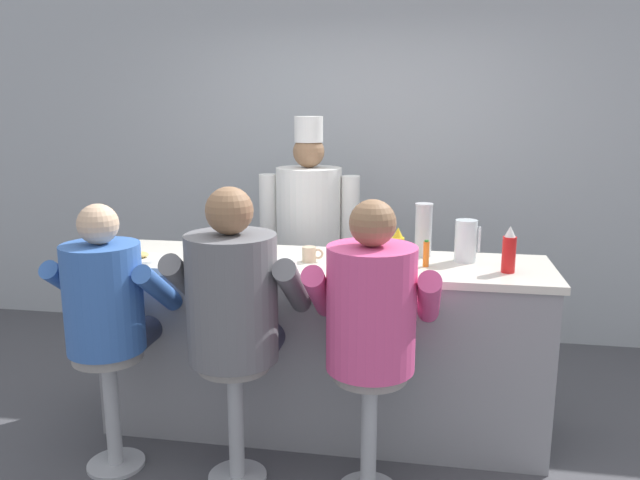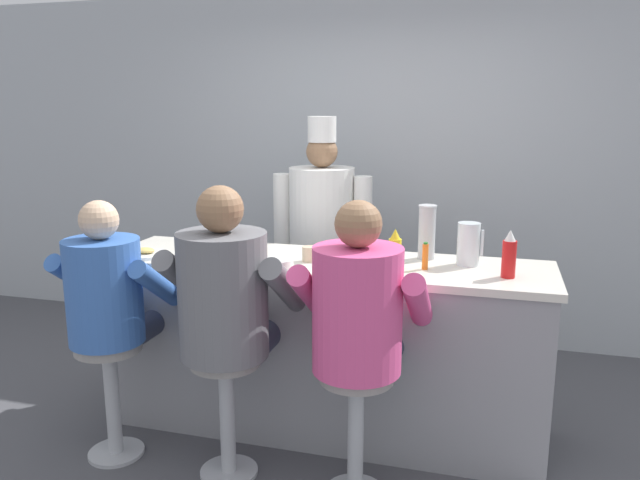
% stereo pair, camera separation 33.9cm
% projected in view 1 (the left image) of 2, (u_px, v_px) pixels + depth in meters
% --- Properties ---
extents(ground_plane, '(20.00, 20.00, 0.00)m').
position_uv_depth(ground_plane, '(312.00, 455.00, 3.34)').
color(ground_plane, '#4C4C51').
extents(wall_back, '(10.00, 0.06, 2.70)m').
position_uv_depth(wall_back, '(357.00, 168.00, 4.94)').
color(wall_back, '#B2B7BC').
rests_on(wall_back, ground_plane).
extents(diner_counter, '(2.48, 0.66, 1.00)m').
position_uv_depth(diner_counter, '(322.00, 345.00, 3.55)').
color(diner_counter, gray).
rests_on(diner_counter, ground_plane).
extents(ketchup_bottle_red, '(0.07, 0.07, 0.24)m').
position_uv_depth(ketchup_bottle_red, '(509.00, 251.00, 3.17)').
color(ketchup_bottle_red, red).
rests_on(ketchup_bottle_red, diner_counter).
extents(mustard_bottle_yellow, '(0.07, 0.07, 0.22)m').
position_uv_depth(mustard_bottle_yellow, '(398.00, 250.00, 3.24)').
color(mustard_bottle_yellow, yellow).
rests_on(mustard_bottle_yellow, diner_counter).
extents(hot_sauce_bottle_orange, '(0.03, 0.03, 0.14)m').
position_uv_depth(hot_sauce_bottle_orange, '(426.00, 254.00, 3.29)').
color(hot_sauce_bottle_orange, orange).
rests_on(hot_sauce_bottle_orange, diner_counter).
extents(water_pitcher_clear, '(0.14, 0.12, 0.23)m').
position_uv_depth(water_pitcher_clear, '(466.00, 241.00, 3.39)').
color(water_pitcher_clear, silver).
rests_on(water_pitcher_clear, diner_counter).
extents(breakfast_plate, '(0.25, 0.25, 0.05)m').
position_uv_depth(breakfast_plate, '(139.00, 258.00, 3.43)').
color(breakfast_plate, white).
rests_on(breakfast_plate, diner_counter).
extents(cereal_bowl, '(0.16, 0.16, 0.05)m').
position_uv_depth(cereal_bowl, '(281.00, 265.00, 3.23)').
color(cereal_bowl, white).
rests_on(cereal_bowl, diner_counter).
extents(coffee_mug_tan, '(0.12, 0.08, 0.08)m').
position_uv_depth(coffee_mug_tan, '(310.00, 254.00, 3.40)').
color(coffee_mug_tan, beige).
rests_on(coffee_mug_tan, diner_counter).
extents(coffee_mug_white, '(0.13, 0.09, 0.08)m').
position_uv_depth(coffee_mug_white, '(357.00, 262.00, 3.25)').
color(coffee_mug_white, white).
rests_on(coffee_mug_white, diner_counter).
extents(cup_stack_steel, '(0.10, 0.10, 0.30)m').
position_uv_depth(cup_stack_steel, '(423.00, 230.00, 3.50)').
color(cup_stack_steel, '#B7BABF').
rests_on(cup_stack_steel, diner_counter).
extents(diner_seated_blue, '(0.58, 0.57, 1.38)m').
position_uv_depth(diner_seated_blue, '(108.00, 306.00, 3.09)').
color(diner_seated_blue, '#B2B5BA').
rests_on(diner_seated_blue, ground_plane).
extents(diner_seated_grey, '(0.65, 0.65, 1.48)m').
position_uv_depth(diner_seated_grey, '(235.00, 304.00, 2.98)').
color(diner_seated_grey, '#B2B5BA').
rests_on(diner_seated_grey, ground_plane).
extents(diner_seated_pink, '(0.62, 0.61, 1.43)m').
position_uv_depth(diner_seated_pink, '(372.00, 316.00, 2.87)').
color(diner_seated_pink, '#B2B5BA').
rests_on(diner_seated_pink, ground_plane).
extents(cook_in_whites_near, '(0.69, 0.44, 1.77)m').
position_uv_depth(cook_in_whites_near, '(309.00, 235.00, 4.26)').
color(cook_in_whites_near, '#232328').
rests_on(cook_in_whites_near, ground_plane).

